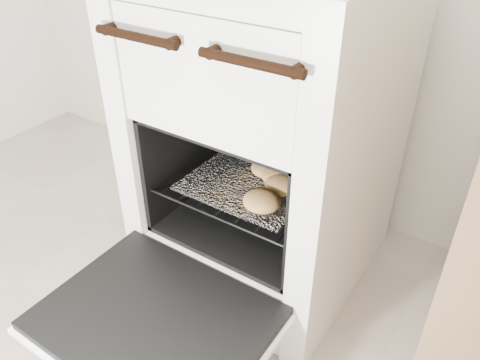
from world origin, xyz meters
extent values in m
cube|color=white|center=(-0.10, 1.20, 0.43)|extent=(0.57, 0.60, 0.87)
cylinder|color=black|center=(-0.23, 0.88, 0.75)|extent=(0.21, 0.02, 0.02)
cylinder|color=black|center=(0.03, 0.88, 0.75)|extent=(0.21, 0.02, 0.02)
cube|color=black|center=(-0.10, 0.71, 0.20)|extent=(0.49, 0.38, 0.02)
cube|color=white|center=(-0.10, 0.71, 0.18)|extent=(0.51, 0.40, 0.02)
cylinder|color=black|center=(-0.30, 1.12, 0.33)|extent=(0.01, 0.40, 0.01)
cylinder|color=black|center=(0.10, 1.12, 0.33)|extent=(0.01, 0.40, 0.01)
cylinder|color=black|center=(-0.10, 0.93, 0.33)|extent=(0.41, 0.01, 0.01)
cylinder|color=black|center=(-0.10, 1.31, 0.33)|extent=(0.41, 0.01, 0.01)
cylinder|color=black|center=(-0.27, 1.12, 0.33)|extent=(0.01, 0.38, 0.01)
cylinder|color=black|center=(-0.22, 1.12, 0.33)|extent=(0.01, 0.38, 0.01)
cylinder|color=black|center=(-0.16, 1.12, 0.33)|extent=(0.01, 0.38, 0.01)
cylinder|color=black|center=(-0.10, 1.12, 0.33)|extent=(0.01, 0.38, 0.01)
cylinder|color=black|center=(-0.05, 1.12, 0.33)|extent=(0.01, 0.38, 0.01)
cylinder|color=black|center=(0.01, 1.12, 0.33)|extent=(0.01, 0.38, 0.01)
cylinder|color=black|center=(0.07, 1.12, 0.33)|extent=(0.01, 0.38, 0.01)
cube|color=white|center=(-0.10, 1.10, 0.34)|extent=(0.32, 0.28, 0.01)
ellipsoid|color=tan|center=(-0.02, 1.02, 0.37)|extent=(0.11, 0.11, 0.04)
ellipsoid|color=tan|center=(-0.01, 1.11, 0.36)|extent=(0.12, 0.12, 0.04)
ellipsoid|color=tan|center=(-0.05, 1.14, 0.36)|extent=(0.12, 0.12, 0.04)
ellipsoid|color=tan|center=(-0.09, 1.15, 0.36)|extent=(0.12, 0.12, 0.04)
camera|label=1|loc=(0.44, 0.23, 1.02)|focal=35.00mm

